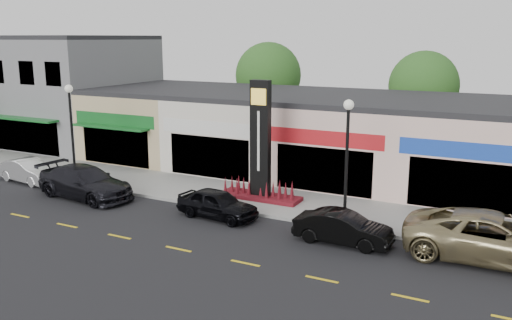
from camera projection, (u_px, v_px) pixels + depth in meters
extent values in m
plane|color=black|center=(163.00, 216.00, 25.30)|extent=(120.00, 120.00, 0.00)
cube|color=gray|center=(212.00, 192.00, 29.06)|extent=(52.00, 4.30, 0.15)
cube|color=gray|center=(188.00, 203.00, 27.10)|extent=(52.00, 0.20, 0.15)
cube|color=slate|center=(63.00, 92.00, 42.40)|extent=(12.00, 10.00, 8.00)
cube|color=#262628|center=(59.00, 37.00, 41.48)|extent=(12.00, 10.00, 0.30)
cube|color=black|center=(13.00, 134.00, 38.68)|extent=(9.00, 0.10, 2.40)
cube|color=#156223|center=(5.00, 117.00, 37.96)|extent=(9.50, 1.00, 0.14)
cube|color=black|center=(27.00, 73.00, 36.82)|extent=(1.40, 0.10, 1.60)
cube|color=black|center=(53.00, 74.00, 35.71)|extent=(1.40, 0.10, 1.60)
cube|color=tan|center=(162.00, 122.00, 38.56)|extent=(7.00, 10.00, 4.50)
cube|color=#262628|center=(161.00, 89.00, 38.03)|extent=(7.00, 10.00, 0.30)
cube|color=black|center=(116.00, 146.00, 34.46)|extent=(5.25, 0.10, 2.40)
cube|color=#156223|center=(114.00, 120.00, 34.08)|extent=(6.30, 0.12, 0.80)
cube|color=#156223|center=(110.00, 127.00, 33.78)|extent=(5.60, 0.90, 0.12)
cube|color=beige|center=(249.00, 130.00, 35.45)|extent=(7.00, 10.00, 4.50)
cube|color=#262628|center=(249.00, 93.00, 34.92)|extent=(7.00, 10.00, 0.30)
cube|color=black|center=(209.00, 157.00, 31.34)|extent=(5.25, 0.10, 2.40)
cube|color=silver|center=(209.00, 128.00, 30.96)|extent=(6.30, 0.12, 0.80)
cube|color=#FAD4BE|center=(353.00, 139.00, 32.33)|extent=(7.00, 10.00, 4.50)
cube|color=#262628|center=(354.00, 99.00, 31.80)|extent=(7.00, 10.00, 0.30)
cube|color=black|center=(323.00, 170.00, 28.22)|extent=(5.25, 0.10, 2.40)
cube|color=red|center=(324.00, 138.00, 27.85)|extent=(6.30, 0.12, 0.80)
cube|color=#FAD4BE|center=(478.00, 149.00, 29.22)|extent=(7.00, 10.00, 4.50)
cube|color=#262628|center=(482.00, 105.00, 28.68)|extent=(7.00, 10.00, 0.30)
cube|color=black|center=(466.00, 187.00, 25.11)|extent=(5.25, 0.10, 2.40)
cube|color=#1A44BA|center=(469.00, 151.00, 24.73)|extent=(6.30, 0.12, 0.80)
cylinder|color=#382619|center=(268.00, 121.00, 43.65)|extent=(0.36, 0.36, 3.15)
sphere|color=#24571B|center=(268.00, 75.00, 42.84)|extent=(5.20, 5.20, 5.20)
cylinder|color=#382619|center=(420.00, 134.00, 38.33)|extent=(0.36, 0.36, 2.97)
sphere|color=#24571B|center=(424.00, 86.00, 37.57)|extent=(4.80, 4.80, 4.80)
cylinder|color=black|center=(76.00, 178.00, 30.96)|extent=(0.32, 0.32, 0.30)
cylinder|color=black|center=(72.00, 135.00, 30.41)|extent=(0.14, 0.14, 5.00)
sphere|color=silver|center=(69.00, 89.00, 29.83)|extent=(0.44, 0.44, 0.44)
cylinder|color=black|center=(344.00, 220.00, 23.84)|extent=(0.32, 0.32, 0.30)
cylinder|color=black|center=(346.00, 165.00, 23.29)|extent=(0.14, 0.14, 5.00)
sphere|color=silver|center=(349.00, 105.00, 22.71)|extent=(0.44, 0.44, 0.44)
cube|color=#570E17|center=(260.00, 196.00, 27.55)|extent=(4.20, 1.30, 0.20)
cube|color=black|center=(260.00, 141.00, 26.91)|extent=(1.00, 0.40, 6.00)
cube|color=yellow|center=(259.00, 97.00, 26.23)|extent=(0.80, 0.05, 0.80)
cube|color=silver|center=(258.00, 141.00, 26.72)|extent=(0.12, 0.04, 3.00)
imported|color=silver|center=(29.00, 171.00, 31.12)|extent=(1.87, 4.20, 1.34)
imported|color=black|center=(85.00, 182.00, 28.07)|extent=(2.88, 5.87, 1.64)
imported|color=black|center=(217.00, 204.00, 24.94)|extent=(1.97, 4.08, 1.34)
imported|color=black|center=(343.00, 228.00, 21.84)|extent=(1.41, 3.98, 1.31)
imported|color=#988A61|center=(493.00, 238.00, 20.11)|extent=(3.16, 6.55, 1.80)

